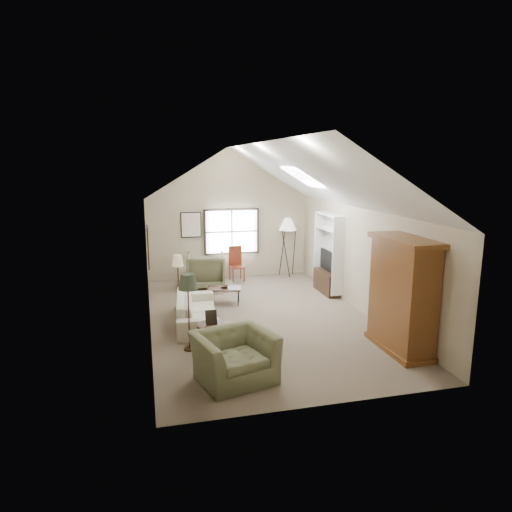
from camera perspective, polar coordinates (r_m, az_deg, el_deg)
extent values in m
cube|color=#6D5F4D|center=(10.75, 0.52, -7.75)|extent=(5.00, 8.00, 0.01)
cube|color=tan|center=(14.24, -3.47, 2.28)|extent=(5.00, 0.01, 2.50)
cube|color=tan|center=(6.76, 9.08, -8.68)|extent=(5.00, 0.01, 2.50)
cube|color=tan|center=(10.09, -13.37, -1.98)|extent=(0.01, 8.00, 2.50)
cube|color=tan|center=(11.27, 12.94, -0.53)|extent=(0.01, 8.00, 2.50)
cube|color=black|center=(14.18, -3.06, 3.07)|extent=(1.72, 0.08, 1.42)
cube|color=black|center=(10.28, -13.35, 1.13)|extent=(0.68, 0.04, 0.88)
cube|color=black|center=(13.98, -8.12, 3.88)|extent=(0.62, 0.04, 0.78)
cube|color=brown|center=(9.13, 17.84, -4.67)|extent=(0.60, 1.50, 2.20)
cube|color=white|center=(12.64, 9.03, 0.49)|extent=(0.32, 1.30, 2.10)
cube|color=#382316|center=(12.83, 8.83, -3.24)|extent=(0.34, 1.18, 0.60)
cube|color=black|center=(12.68, 8.91, -0.54)|extent=(0.05, 0.90, 0.55)
imported|color=beige|center=(10.36, -7.43, -6.72)|extent=(1.06, 2.28, 0.65)
imported|color=#686A4A|center=(7.77, -2.72, -12.48)|extent=(1.49, 1.38, 0.81)
imported|color=#606546|center=(13.24, -6.30, -1.81)|extent=(1.20, 1.23, 1.00)
cube|color=#362016|center=(11.73, -3.94, -4.99)|extent=(0.93, 0.66, 0.43)
imported|color=#3D2619|center=(11.66, -3.95, -3.86)|extent=(0.25, 0.25, 0.05)
cylinder|color=#3A2218|center=(8.90, -5.58, -10.17)|extent=(0.60, 0.60, 0.56)
cube|color=maroon|center=(13.89, -2.40, -0.99)|extent=(0.45, 0.45, 1.05)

